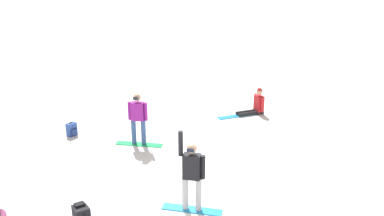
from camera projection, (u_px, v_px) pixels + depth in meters
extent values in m
plane|color=white|center=(200.00, 194.00, 10.77)|extent=(800.00, 800.00, 0.00)
cube|color=#1E8CD8|center=(192.00, 209.00, 10.08)|extent=(1.40, 0.95, 0.02)
cylinder|color=#B7B7BC|center=(199.00, 195.00, 9.91)|extent=(0.15, 0.15, 0.83)
cylinder|color=#B7B7BC|center=(185.00, 193.00, 9.97)|extent=(0.15, 0.15, 0.83)
cube|color=black|center=(192.00, 166.00, 9.69)|extent=(0.47, 0.40, 0.60)
cylinder|color=black|center=(203.00, 167.00, 9.64)|extent=(0.11, 0.11, 0.58)
cylinder|color=black|center=(181.00, 143.00, 9.56)|extent=(0.11, 0.11, 0.60)
sphere|color=tan|center=(192.00, 148.00, 9.54)|extent=(0.24, 0.24, 0.24)
cube|color=black|center=(190.00, 150.00, 9.41)|extent=(0.17, 0.12, 0.08)
cube|color=#19B259|center=(139.00, 144.00, 13.57)|extent=(1.48, 0.91, 0.02)
cylinder|color=#335184|center=(143.00, 132.00, 13.40)|extent=(0.15, 0.15, 0.82)
cylinder|color=#335184|center=(134.00, 132.00, 13.45)|extent=(0.15, 0.15, 0.82)
cube|color=#8C1E8C|center=(138.00, 111.00, 13.19)|extent=(0.46, 0.39, 0.58)
cylinder|color=#8C1E8C|center=(146.00, 112.00, 13.15)|extent=(0.11, 0.11, 0.58)
cylinder|color=#8C1E8C|center=(130.00, 111.00, 13.23)|extent=(0.11, 0.11, 0.58)
sphere|color=tan|center=(137.00, 97.00, 13.04)|extent=(0.24, 0.24, 0.24)
cube|color=black|center=(136.00, 99.00, 12.90)|extent=(0.17, 0.11, 0.08)
cube|color=black|center=(258.00, 112.00, 16.27)|extent=(0.31, 0.38, 0.10)
cylinder|color=black|center=(248.00, 114.00, 16.00)|extent=(0.81, 0.21, 0.14)
cylinder|color=black|center=(246.00, 112.00, 16.18)|extent=(0.81, 0.21, 0.14)
cube|color=#1E8CD8|center=(237.00, 116.00, 15.97)|extent=(1.59, 0.41, 0.02)
cube|color=red|center=(259.00, 103.00, 16.15)|extent=(0.27, 0.42, 0.60)
cylinder|color=red|center=(262.00, 104.00, 15.91)|extent=(0.11, 0.11, 0.52)
cylinder|color=red|center=(256.00, 100.00, 16.36)|extent=(0.11, 0.11, 0.52)
sphere|color=tan|center=(259.00, 92.00, 15.99)|extent=(0.24, 0.24, 0.24)
sphere|color=red|center=(260.00, 91.00, 15.98)|extent=(0.20, 0.20, 0.20)
cylinder|color=pink|center=(1.00, 215.00, 9.66)|extent=(0.28, 0.23, 0.28)
cube|color=black|center=(81.00, 211.00, 9.84)|extent=(0.43, 0.53, 0.24)
cube|color=black|center=(79.00, 205.00, 9.86)|extent=(0.27, 0.26, 0.08)
cylinder|color=black|center=(84.00, 215.00, 9.64)|extent=(0.07, 0.12, 0.02)
cube|color=#2D4C9E|center=(72.00, 129.00, 14.20)|extent=(0.38, 0.35, 0.44)
cube|color=navy|center=(74.00, 132.00, 14.15)|extent=(0.21, 0.18, 0.20)
cylinder|color=black|center=(71.00, 123.00, 14.12)|extent=(0.11, 0.09, 0.02)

